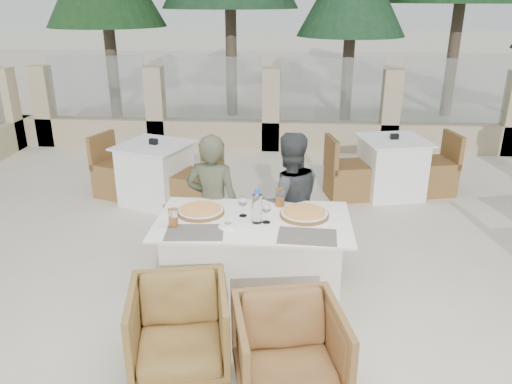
# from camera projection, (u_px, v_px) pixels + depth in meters

# --- Properties ---
(ground) EXTENTS (80.00, 80.00, 0.00)m
(ground) POSITION_uv_depth(u_px,v_px,m) (244.00, 305.00, 4.30)
(ground) COLOR beige
(ground) RESTS_ON ground
(sand_patch) EXTENTS (30.00, 16.00, 0.01)m
(sand_patch) POSITION_uv_depth(u_px,v_px,m) (283.00, 74.00, 17.31)
(sand_patch) COLOR beige
(sand_patch) RESTS_ON ground
(perimeter_wall_far) EXTENTS (10.00, 0.34, 1.60)m
(perimeter_wall_far) POSITION_uv_depth(u_px,v_px,m) (271.00, 104.00, 8.47)
(perimeter_wall_far) COLOR tan
(perimeter_wall_far) RESTS_ON ground
(dining_table) EXTENTS (1.60, 0.90, 0.77)m
(dining_table) POSITION_uv_depth(u_px,v_px,m) (253.00, 261.00, 4.24)
(dining_table) COLOR white
(dining_table) RESTS_ON ground
(placemat_near_left) EXTENTS (0.47, 0.34, 0.00)m
(placemat_near_left) POSITION_uv_depth(u_px,v_px,m) (195.00, 232.00, 3.88)
(placemat_near_left) COLOR #625B54
(placemat_near_left) RESTS_ON dining_table
(placemat_near_right) EXTENTS (0.47, 0.32, 0.00)m
(placemat_near_right) POSITION_uv_depth(u_px,v_px,m) (307.00, 236.00, 3.82)
(placemat_near_right) COLOR #5D5850
(placemat_near_right) RESTS_ON dining_table
(pizza_left) EXTENTS (0.40, 0.40, 0.05)m
(pizza_left) POSITION_uv_depth(u_px,v_px,m) (201.00, 211.00, 4.22)
(pizza_left) COLOR orange
(pizza_left) RESTS_ON dining_table
(pizza_right) EXTENTS (0.46, 0.46, 0.05)m
(pizza_right) POSITION_uv_depth(u_px,v_px,m) (304.00, 213.00, 4.16)
(pizza_right) COLOR #C7691B
(pizza_right) RESTS_ON dining_table
(water_bottle) EXTENTS (0.11, 0.11, 0.29)m
(water_bottle) POSITION_uv_depth(u_px,v_px,m) (257.00, 206.00, 4.00)
(water_bottle) COLOR #BFDFFB
(water_bottle) RESTS_ON dining_table
(wine_glass_centre) EXTENTS (0.08, 0.08, 0.18)m
(wine_glass_centre) POSITION_uv_depth(u_px,v_px,m) (243.00, 206.00, 4.14)
(wine_glass_centre) COLOR silver
(wine_glass_centre) RESTS_ON dining_table
(wine_glass_near) EXTENTS (0.08, 0.08, 0.18)m
(wine_glass_near) POSITION_uv_depth(u_px,v_px,m) (266.00, 212.00, 4.02)
(wine_glass_near) COLOR white
(wine_glass_near) RESTS_ON dining_table
(beer_glass_left) EXTENTS (0.10, 0.10, 0.15)m
(beer_glass_left) POSITION_uv_depth(u_px,v_px,m) (173.00, 218.00, 3.95)
(beer_glass_left) COLOR orange
(beer_glass_left) RESTS_ON dining_table
(beer_glass_right) EXTENTS (0.10, 0.10, 0.16)m
(beer_glass_right) POSITION_uv_depth(u_px,v_px,m) (280.00, 198.00, 4.35)
(beer_glass_right) COLOR orange
(beer_glass_right) RESTS_ON dining_table
(olive_dish) EXTENTS (0.12, 0.12, 0.04)m
(olive_dish) POSITION_uv_depth(u_px,v_px,m) (228.00, 225.00, 3.96)
(olive_dish) COLOR white
(olive_dish) RESTS_ON dining_table
(armchair_far_left) EXTENTS (0.78, 0.79, 0.59)m
(armchair_far_left) POSITION_uv_depth(u_px,v_px,m) (199.00, 240.00, 4.81)
(armchair_far_left) COLOR olive
(armchair_far_left) RESTS_ON ground
(armchair_far_right) EXTENTS (0.72, 0.73, 0.55)m
(armchair_far_right) POSITION_uv_depth(u_px,v_px,m) (302.00, 245.00, 4.74)
(armchair_far_right) COLOR olive
(armchair_far_right) RESTS_ON ground
(armchair_near_left) EXTENTS (0.80, 0.81, 0.63)m
(armchair_near_left) POSITION_uv_depth(u_px,v_px,m) (179.00, 328.00, 3.50)
(armchair_near_left) COLOR olive
(armchair_near_left) RESTS_ON ground
(armchair_near_right) EXTENTS (0.82, 0.83, 0.64)m
(armchair_near_right) POSITION_uv_depth(u_px,v_px,m) (289.00, 352.00, 3.25)
(armchair_near_right) COLOR olive
(armchair_near_right) RESTS_ON ground
(diner_left) EXTENTS (0.54, 0.39, 1.36)m
(diner_left) POSITION_uv_depth(u_px,v_px,m) (213.00, 206.00, 4.61)
(diner_left) COLOR #464A36
(diner_left) RESTS_ON ground
(diner_right) EXTENTS (0.77, 0.67, 1.37)m
(diner_right) POSITION_uv_depth(u_px,v_px,m) (288.00, 203.00, 4.66)
(diner_right) COLOR #393C3F
(diner_right) RESTS_ON ground
(bg_table_a) EXTENTS (1.82, 1.31, 0.77)m
(bg_table_a) POSITION_uv_depth(u_px,v_px,m) (156.00, 173.00, 6.37)
(bg_table_a) COLOR white
(bg_table_a) RESTS_ON ground
(bg_table_b) EXTENTS (1.78, 1.15, 0.77)m
(bg_table_b) POSITION_uv_depth(u_px,v_px,m) (391.00, 167.00, 6.60)
(bg_table_b) COLOR white
(bg_table_b) RESTS_ON ground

